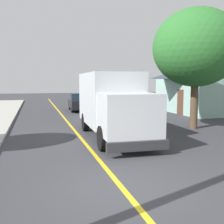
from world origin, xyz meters
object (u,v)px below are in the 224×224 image
Objects in this scene: parked_car_near at (101,108)px; stop_sign at (131,95)px; box_truck at (112,102)px; parked_car_mid at (79,102)px; house_across_street at (217,84)px; street_tree_far_side at (196,48)px.

parked_car_near is 1.67× the size of stop_sign.
stop_sign is (2.80, 4.89, 0.09)m from box_truck.
stop_sign is at bearing -72.65° from parked_car_mid.
house_across_street is (11.29, 1.83, 1.76)m from parked_car_near.
box_truck is at bearing -145.97° from house_across_street.
box_truck is 1.64× the size of parked_car_near.
parked_car_mid is 1.69× the size of stop_sign.
house_across_street is at bearing -19.97° from parked_car_mid.
box_truck is at bearing -168.97° from street_tree_far_side.
parked_car_near is at bearing 128.18° from street_tree_far_side.
house_across_street is at bearing 46.09° from street_tree_far_side.
street_tree_far_side is (4.28, -5.45, 3.89)m from parked_car_near.
house_across_street is (12.31, 8.31, 0.79)m from box_truck.
stop_sign is at bearing -41.75° from parked_car_near.
street_tree_far_side is (5.30, 1.03, 2.91)m from box_truck.
parked_car_near is 11.57m from house_across_street.
box_truck reaches higher than stop_sign.
stop_sign is (2.42, -7.75, 1.06)m from parked_car_mid.
house_across_street is (11.93, -4.34, 1.76)m from parked_car_mid.
parked_car_near is 7.95m from street_tree_far_side.
box_truck is 1.62× the size of parked_car_mid.
stop_sign reaches higher than parked_car_near.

